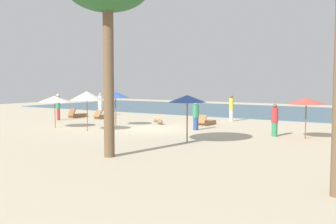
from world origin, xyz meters
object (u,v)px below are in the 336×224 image
object	(u,v)px
umbrella_4	(55,99)
person_5	(231,108)
lounger_0	(78,115)
umbrella_1	(306,101)
lounger_2	(103,116)
umbrella_0	(187,99)
person_2	(275,120)
lounger_1	(206,122)
dog	(159,122)
umbrella_2	(87,96)
person_4	(196,116)
person_3	(100,105)
umbrella_3	(115,95)
person_1	(58,106)

from	to	relation	value
umbrella_4	person_5	world-z (taller)	umbrella_4
lounger_0	umbrella_1	bearing A→B (deg)	-7.02
lounger_0	lounger_2	distance (m)	2.41
umbrella_1	umbrella_4	xyz separation A→B (m)	(-14.18, -3.54, -0.12)
umbrella_0	person_2	xyz separation A→B (m)	(2.83, 4.16, -1.20)
umbrella_0	lounger_1	world-z (taller)	umbrella_0
lounger_2	person_5	xyz separation A→B (m)	(8.98, 3.46, 0.80)
umbrella_0	dog	xyz separation A→B (m)	(-5.48, 5.68, -1.87)
umbrella_1	umbrella_2	bearing A→B (deg)	-162.29
lounger_1	dog	xyz separation A→B (m)	(-2.79, -1.37, 0.02)
lounger_1	person_5	bearing A→B (deg)	84.11
umbrella_1	person_2	world-z (taller)	umbrella_1
dog	umbrella_4	bearing A→B (deg)	-130.26
umbrella_0	umbrella_1	world-z (taller)	umbrella_0
lounger_0	person_4	size ratio (longest dim) A/B	1.00
dog	lounger_2	bearing A→B (deg)	169.79
person_3	person_4	distance (m)	11.65
umbrella_0	umbrella_3	distance (m)	8.09
umbrella_0	person_1	xyz separation A→B (m)	(-13.27, 4.03, -1.04)
umbrella_3	lounger_2	size ratio (longest dim) A/B	1.28
dog	umbrella_2	bearing A→B (deg)	-106.08
umbrella_0	person_1	bearing A→B (deg)	163.12
person_2	umbrella_3	bearing A→B (deg)	-176.00
umbrella_3	person_3	xyz separation A→B (m)	(-5.64, 4.74, -1.04)
umbrella_1	lounger_1	xyz separation A→B (m)	(-7.10, 2.90, -1.72)
lounger_1	person_1	bearing A→B (deg)	-164.07
umbrella_0	lounger_1	xyz separation A→B (m)	(-2.69, 7.05, -1.88)
umbrella_3	person_4	distance (m)	5.55
umbrella_1	person_3	distance (m)	17.86
umbrella_4	person_1	world-z (taller)	umbrella_4
umbrella_0	person_5	world-z (taller)	umbrella_0
person_5	lounger_1	bearing A→B (deg)	-95.89
lounger_0	umbrella_4	bearing A→B (deg)	-55.59
lounger_1	person_3	xyz separation A→B (m)	(-10.28, 1.14, 0.78)
person_3	person_5	world-z (taller)	person_3
lounger_0	person_4	bearing A→B (deg)	-9.82
person_1	umbrella_0	bearing A→B (deg)	-16.88
umbrella_1	umbrella_4	bearing A→B (deg)	-165.99
umbrella_4	lounger_2	size ratio (longest dim) A/B	1.16
umbrella_2	person_5	distance (m)	10.77
umbrella_0	umbrella_2	bearing A→B (deg)	175.74
umbrella_3	umbrella_0	bearing A→B (deg)	-25.19
lounger_1	umbrella_3	bearing A→B (deg)	-142.14
umbrella_2	lounger_2	bearing A→B (deg)	125.10
umbrella_4	person_3	distance (m)	8.26
umbrella_2	umbrella_4	distance (m)	2.82
umbrella_1	lounger_0	xyz separation A→B (m)	(-18.13, 2.23, -1.72)
umbrella_2	lounger_2	size ratio (longest dim) A/B	1.35
umbrella_3	umbrella_4	xyz separation A→B (m)	(-2.45, -2.83, -0.21)
umbrella_2	lounger_0	size ratio (longest dim) A/B	1.37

